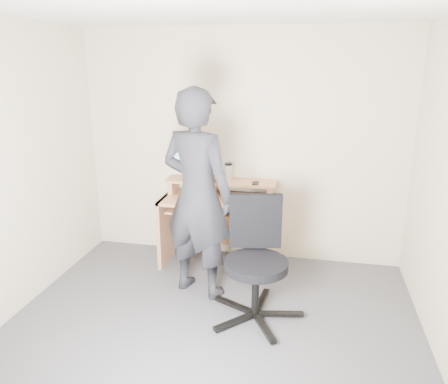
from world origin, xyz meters
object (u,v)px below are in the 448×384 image
(office_chair, at_px, (256,255))
(person, at_px, (197,195))
(monitor, at_px, (193,155))
(desk, at_px, (220,214))

(office_chair, bearing_deg, person, 144.03)
(person, bearing_deg, office_chair, 172.27)
(person, bearing_deg, monitor, -53.96)
(monitor, bearing_deg, desk, -25.72)
(desk, distance_m, office_chair, 1.12)
(desk, bearing_deg, office_chair, -62.01)
(office_chair, distance_m, person, 0.77)
(desk, relative_size, person, 0.61)
(office_chair, height_order, person, person)
(monitor, xyz_separation_m, person, (0.26, -0.80, -0.19))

